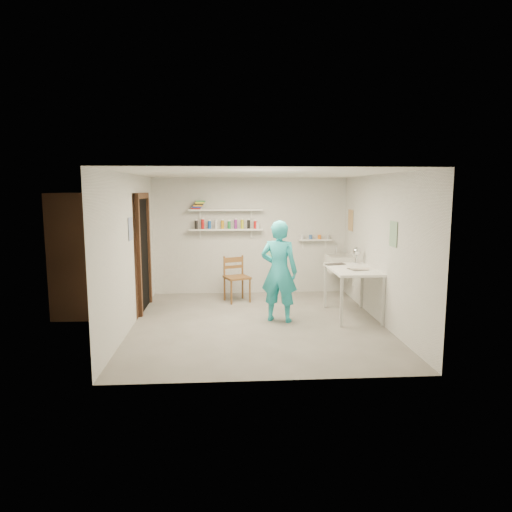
{
  "coord_description": "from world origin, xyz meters",
  "views": [
    {
      "loc": [
        -0.51,
        -7.16,
        2.16
      ],
      "look_at": [
        0.0,
        0.4,
        1.05
      ],
      "focal_mm": 32.0,
      "sensor_mm": 36.0,
      "label": 1
    }
  ],
  "objects": [
    {
      "name": "doorway_recess",
      "position": [
        -1.99,
        1.05,
        1.0
      ],
      "size": [
        0.02,
        0.9,
        2.0
      ],
      "primitive_type": "cube",
      "color": "black",
      "rests_on": "wall_left"
    },
    {
      "name": "poster_right_b",
      "position": [
        1.99,
        -0.55,
        1.5
      ],
      "size": [
        0.01,
        0.3,
        0.38
      ],
      "primitive_type": "cube",
      "color": "#3F724C",
      "rests_on": "wall_right"
    },
    {
      "name": "ledge_shelf",
      "position": [
        1.35,
        2.17,
        1.12
      ],
      "size": [
        0.7,
        0.14,
        0.03
      ],
      "primitive_type": "cube",
      "color": "white",
      "rests_on": "wall_back"
    },
    {
      "name": "door_jamb_near",
      "position": [
        -1.97,
        0.55,
        1.0
      ],
      "size": [
        0.06,
        0.1,
        2.0
      ],
      "primitive_type": "cube",
      "color": "brown",
      "rests_on": "ground"
    },
    {
      "name": "ledge_pots",
      "position": [
        1.35,
        2.17,
        1.18
      ],
      "size": [
        0.48,
        0.07,
        0.09
      ],
      "color": "silver",
      "rests_on": "ledge_shelf"
    },
    {
      "name": "door_jamb_far",
      "position": [
        -1.97,
        1.55,
        1.0
      ],
      "size": [
        0.06,
        0.1,
        2.0
      ],
      "primitive_type": "cube",
      "color": "brown",
      "rests_on": "ground"
    },
    {
      "name": "wall_left",
      "position": [
        -2.01,
        0.0,
        1.2
      ],
      "size": [
        0.02,
        4.5,
        2.4
      ],
      "primitive_type": "cube",
      "color": "silver",
      "rests_on": "ground"
    },
    {
      "name": "wall_back",
      "position": [
        0.0,
        2.26,
        1.2
      ],
      "size": [
        4.0,
        0.02,
        2.4
      ],
      "primitive_type": "cube",
      "color": "silver",
      "rests_on": "ground"
    },
    {
      "name": "poster_right_a",
      "position": [
        1.99,
        1.8,
        1.55
      ],
      "size": [
        0.01,
        0.34,
        0.42
      ],
      "primitive_type": "cube",
      "color": "#995933",
      "rests_on": "wall_right"
    },
    {
      "name": "belfast_sink",
      "position": [
        1.75,
        1.7,
        0.7
      ],
      "size": [
        0.48,
        0.6,
        0.3
      ],
      "primitive_type": "cube",
      "color": "white",
      "rests_on": "wall_right"
    },
    {
      "name": "spray_cans",
      "position": [
        -0.5,
        2.13,
        1.45
      ],
      "size": [
        1.32,
        0.06,
        0.17
      ],
      "color": "black",
      "rests_on": "shelf_lower"
    },
    {
      "name": "wall_clock",
      "position": [
        0.28,
        0.33,
        1.11
      ],
      "size": [
        0.29,
        0.14,
        0.3
      ],
      "primitive_type": "cylinder",
      "rotation": [
        1.57,
        0.0,
        -0.35
      ],
      "color": "#C6C387",
      "rests_on": "man"
    },
    {
      "name": "shelf_upper",
      "position": [
        -0.5,
        2.13,
        1.75
      ],
      "size": [
        1.5,
        0.22,
        0.03
      ],
      "primitive_type": "cube",
      "color": "white",
      "rests_on": "wall_back"
    },
    {
      "name": "shelf_lower",
      "position": [
        -0.5,
        2.13,
        1.35
      ],
      "size": [
        1.5,
        0.22,
        0.03
      ],
      "primitive_type": "cube",
      "color": "white",
      "rests_on": "wall_back"
    },
    {
      "name": "wall_right",
      "position": [
        2.01,
        0.0,
        1.2
      ],
      "size": [
        0.02,
        4.5,
        2.4
      ],
      "primitive_type": "cube",
      "color": "silver",
      "rests_on": "ground"
    },
    {
      "name": "ceiling",
      "position": [
        0.0,
        0.0,
        2.41
      ],
      "size": [
        4.0,
        4.5,
        0.02
      ],
      "primitive_type": "cube",
      "color": "silver",
      "rests_on": "wall_back"
    },
    {
      "name": "man",
      "position": [
        0.36,
        0.12,
        0.84
      ],
      "size": [
        0.71,
        0.59,
        1.67
      ],
      "primitive_type": "imported",
      "rotation": [
        0.0,
        0.0,
        2.79
      ],
      "color": "#26B5C0",
      "rests_on": "ground"
    },
    {
      "name": "poster_left",
      "position": [
        -1.99,
        0.05,
        1.55
      ],
      "size": [
        0.01,
        0.28,
        0.36
      ],
      "primitive_type": "cube",
      "color": "#334C7F",
      "rests_on": "wall_left"
    },
    {
      "name": "floor",
      "position": [
        0.0,
        0.0,
        -0.01
      ],
      "size": [
        4.0,
        4.5,
        0.02
      ],
      "primitive_type": "cube",
      "color": "slate",
      "rests_on": "ground"
    },
    {
      "name": "papers",
      "position": [
        1.64,
        0.31,
        0.85
      ],
      "size": [
        0.3,
        0.22,
        0.02
      ],
      "color": "silver",
      "rests_on": "work_table"
    },
    {
      "name": "work_table",
      "position": [
        1.64,
        0.31,
        0.42
      ],
      "size": [
        0.75,
        1.26,
        0.84
      ],
      "primitive_type": "cube",
      "color": "white",
      "rests_on": "ground"
    },
    {
      "name": "wooden_chair",
      "position": [
        -0.29,
        1.49,
        0.47
      ],
      "size": [
        0.56,
        0.55,
        0.95
      ],
      "primitive_type": "cube",
      "rotation": [
        0.0,
        0.0,
        0.37
      ],
      "color": "brown",
      "rests_on": "ground"
    },
    {
      "name": "corridor_box",
      "position": [
        -2.7,
        1.05,
        1.05
      ],
      "size": [
        1.4,
        1.5,
        2.1
      ],
      "primitive_type": "cube",
      "color": "brown",
      "rests_on": "ground"
    },
    {
      "name": "desk_lamp",
      "position": [
        1.85,
        0.81,
        1.06
      ],
      "size": [
        0.16,
        0.16,
        0.16
      ],
      "primitive_type": "sphere",
      "color": "silver",
      "rests_on": "work_table"
    },
    {
      "name": "wall_front",
      "position": [
        0.0,
        -2.26,
        1.2
      ],
      "size": [
        4.0,
        0.02,
        2.4
      ],
      "primitive_type": "cube",
      "color": "silver",
      "rests_on": "ground"
    },
    {
      "name": "door_lintel",
      "position": [
        -1.97,
        1.05,
        2.05
      ],
      "size": [
        0.06,
        1.05,
        0.1
      ],
      "primitive_type": "cube",
      "color": "brown",
      "rests_on": "wall_left"
    },
    {
      "name": "book_stack",
      "position": [
        -1.05,
        2.13,
        1.85
      ],
      "size": [
        0.28,
        0.14,
        0.17
      ],
      "color": "red",
      "rests_on": "shelf_upper"
    }
  ]
}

